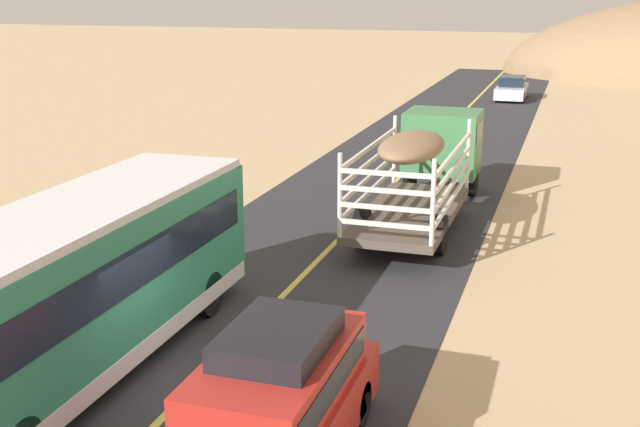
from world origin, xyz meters
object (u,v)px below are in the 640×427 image
Objects in this scene: suv_near at (279,398)px; car_far at (512,89)px; bus at (74,286)px; livestock_truck at (431,155)px.

suv_near is 1.05× the size of car_far.
bus reaches higher than suv_near.
car_far is at bearing 90.34° from suv_near.
livestock_truck is 27.79m from car_far.
suv_near is 15.28m from livestock_truck.
livestock_truck is at bearing 91.87° from suv_near.
car_far is (0.24, 27.77, -1.10)m from livestock_truck.
bus reaches higher than livestock_truck.
livestock_truck reaches higher than suv_near.
suv_near is at bearing -88.13° from livestock_truck.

